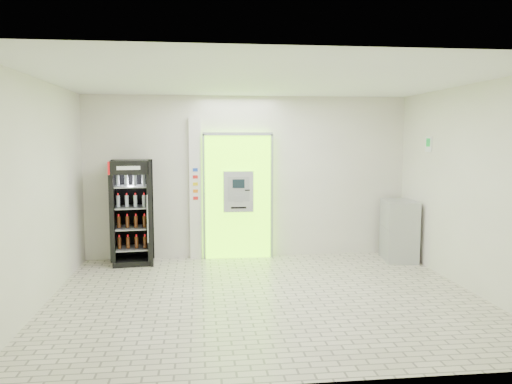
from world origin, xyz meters
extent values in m
plane|color=beige|center=(0.00, 0.00, 0.00)|extent=(6.00, 6.00, 0.00)
plane|color=silver|center=(0.00, 2.50, 1.50)|extent=(6.00, 0.00, 6.00)
plane|color=silver|center=(0.00, -2.50, 1.50)|extent=(6.00, 0.00, 6.00)
plane|color=silver|center=(-3.00, 0.00, 1.50)|extent=(0.00, 5.00, 5.00)
plane|color=silver|center=(3.00, 0.00, 1.50)|extent=(0.00, 5.00, 5.00)
plane|color=white|center=(0.00, 0.00, 3.00)|extent=(6.00, 6.00, 0.00)
cube|color=#7CFE09|center=(-0.20, 2.43, 1.15)|extent=(1.20, 0.12, 2.30)
cube|color=gray|center=(-0.20, 2.36, 2.30)|extent=(1.28, 0.04, 0.06)
cube|color=gray|center=(-0.83, 2.36, 1.15)|extent=(0.04, 0.04, 2.30)
cube|color=gray|center=(0.43, 2.36, 1.15)|extent=(0.04, 0.04, 2.30)
cube|color=black|center=(-0.10, 2.38, 0.50)|extent=(0.62, 0.01, 0.67)
cube|color=black|center=(-0.54, 2.38, 1.98)|extent=(0.22, 0.01, 0.18)
cube|color=#A9ACB1|center=(-0.20, 2.32, 1.25)|extent=(0.55, 0.12, 0.75)
cube|color=black|center=(-0.20, 2.25, 1.40)|extent=(0.22, 0.01, 0.16)
cube|color=gray|center=(-0.20, 2.25, 1.12)|extent=(0.16, 0.01, 0.12)
cube|color=black|center=(-0.04, 2.25, 1.28)|extent=(0.09, 0.01, 0.02)
cube|color=black|center=(-0.20, 2.25, 0.96)|extent=(0.28, 0.01, 0.03)
cube|color=silver|center=(-0.98, 2.45, 1.30)|extent=(0.22, 0.10, 2.60)
cube|color=#193FB2|center=(-0.98, 2.40, 1.65)|extent=(0.09, 0.01, 0.06)
cube|color=red|center=(-0.98, 2.40, 1.52)|extent=(0.09, 0.01, 0.06)
cube|color=yellow|center=(-0.98, 2.40, 1.39)|extent=(0.09, 0.01, 0.06)
cube|color=orange|center=(-0.98, 2.40, 1.26)|extent=(0.09, 0.01, 0.06)
cube|color=red|center=(-0.98, 2.40, 1.13)|extent=(0.09, 0.01, 0.06)
cube|color=black|center=(-2.10, 2.18, 0.92)|extent=(0.76, 0.70, 1.84)
cube|color=black|center=(-2.10, 2.47, 0.92)|extent=(0.69, 0.13, 1.84)
cube|color=red|center=(-2.10, 1.87, 1.72)|extent=(0.67, 0.08, 0.22)
cube|color=white|center=(-2.10, 1.86, 1.72)|extent=(0.38, 0.05, 0.06)
cube|color=black|center=(-2.10, 2.18, 0.05)|extent=(0.76, 0.70, 0.09)
cylinder|color=gray|center=(-1.80, 1.84, 0.85)|extent=(0.03, 0.03, 0.83)
cube|color=gray|center=(-2.10, 2.18, 0.28)|extent=(0.64, 0.60, 0.02)
cube|color=gray|center=(-2.10, 2.18, 0.64)|extent=(0.64, 0.60, 0.02)
cube|color=gray|center=(-2.10, 2.18, 1.01)|extent=(0.64, 0.60, 0.02)
cube|color=gray|center=(-2.10, 2.18, 1.38)|extent=(0.64, 0.60, 0.02)
cube|color=#A9ACB1|center=(2.72, 1.90, 0.55)|extent=(0.67, 0.90, 1.09)
cube|color=gray|center=(2.44, 1.90, 0.60)|extent=(0.13, 0.80, 0.01)
cube|color=white|center=(2.99, 1.40, 2.12)|extent=(0.02, 0.22, 0.26)
cube|color=#0D922F|center=(2.98, 1.40, 2.15)|extent=(0.00, 0.14, 0.14)
camera|label=1|loc=(-0.92, -6.74, 2.22)|focal=35.00mm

